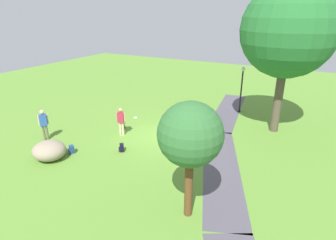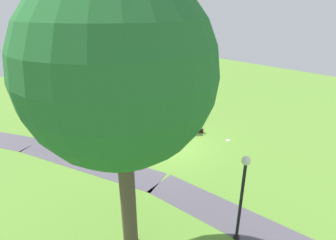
# 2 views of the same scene
# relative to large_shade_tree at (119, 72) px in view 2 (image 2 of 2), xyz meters

# --- Properties ---
(ground_plane) EXTENTS (48.00, 48.00, 0.00)m
(ground_plane) POSITION_rel_large_shade_tree_xyz_m (3.87, -5.61, -5.65)
(ground_plane) COLOR #5E8E33
(footpath_segment_near) EXTENTS (8.15, 2.70, 0.01)m
(footpath_segment_near) POSITION_rel_large_shade_tree_xyz_m (-2.17, -3.39, -5.64)
(footpath_segment_near) COLOR #504C57
(footpath_segment_near) RESTS_ON ground
(footpath_segment_mid) EXTENTS (8.05, 4.33, 0.01)m
(footpath_segment_mid) POSITION_rel_large_shade_tree_xyz_m (5.53, -1.42, -5.64)
(footpath_segment_mid) COLOR #504C57
(footpath_segment_mid) RESTS_ON ground
(large_shade_tree) EXTENTS (4.97, 4.97, 8.16)m
(large_shade_tree) POSITION_rel_large_shade_tree_xyz_m (0.00, 0.00, 0.00)
(large_shade_tree) COLOR brown
(large_shade_tree) RESTS_ON ground
(young_tree_near_path) EXTENTS (2.10, 2.10, 4.12)m
(young_tree_near_path) POSITION_rel_large_shade_tree_xyz_m (9.03, -1.51, -2.61)
(young_tree_near_path) COLOR brown
(young_tree_near_path) RESTS_ON ground
(lamp_post) EXTENTS (0.28, 0.28, 3.15)m
(lamp_post) POSITION_rel_large_shade_tree_xyz_m (-2.28, -2.65, -3.68)
(lamp_post) COLOR black
(lamp_post) RESTS_ON ground
(lawn_boulder) EXTENTS (1.65, 1.75, 0.90)m
(lawn_boulder) POSITION_rel_large_shade_tree_xyz_m (8.57, -8.93, -5.20)
(lawn_boulder) COLOR gray
(lawn_boulder) RESTS_ON ground
(woman_with_handbag) EXTENTS (0.31, 0.51, 1.62)m
(woman_with_handbag) POSITION_rel_large_shade_tree_xyz_m (4.72, -7.55, -4.72)
(woman_with_handbag) COLOR beige
(woman_with_handbag) RESTS_ON ground
(man_near_boulder) EXTENTS (0.43, 0.42, 1.73)m
(man_near_boulder) POSITION_rel_large_shade_tree_xyz_m (7.17, -10.86, -4.64)
(man_near_boulder) COLOR #666A44
(man_near_boulder) RESTS_ON ground
(handbag_on_grass) EXTENTS (0.38, 0.38, 0.31)m
(handbag_on_grass) POSITION_rel_large_shade_tree_xyz_m (3.86, -8.08, -5.51)
(handbag_on_grass) COLOR black
(handbag_on_grass) RESTS_ON ground
(backpack_by_boulder) EXTENTS (0.34, 0.34, 0.40)m
(backpack_by_boulder) POSITION_rel_large_shade_tree_xyz_m (7.65, -8.46, -5.45)
(backpack_by_boulder) COLOR navy
(backpack_by_boulder) RESTS_ON ground
(spare_backpack_on_lawn) EXTENTS (0.35, 0.35, 0.40)m
(spare_backpack_on_lawn) POSITION_rel_large_shade_tree_xyz_m (6.33, -6.37, -5.45)
(spare_backpack_on_lawn) COLOR black
(spare_backpack_on_lawn) RESTS_ON ground
(frisbee_on_grass) EXTENTS (0.24, 0.24, 0.02)m
(frisbee_on_grass) POSITION_rel_large_shade_tree_xyz_m (2.09, -8.42, -5.64)
(frisbee_on_grass) COLOR white
(frisbee_on_grass) RESTS_ON ground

